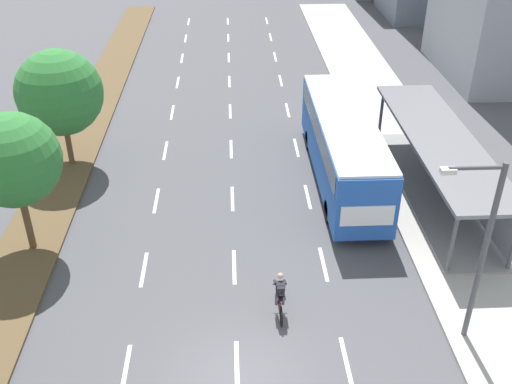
# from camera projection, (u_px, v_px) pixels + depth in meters

# --- Properties ---
(ground_plane) EXTENTS (140.00, 140.00, 0.00)m
(ground_plane) POSITION_uv_depth(u_px,v_px,m) (237.00, 381.00, 18.28)
(ground_plane) COLOR #4C4C51
(median_strip) EXTENTS (2.60, 52.00, 0.12)m
(median_strip) POSITION_uv_depth(u_px,v_px,m) (90.00, 118.00, 34.99)
(median_strip) COLOR brown
(median_strip) RESTS_ON ground
(sidewalk_right) EXTENTS (4.50, 52.00, 0.15)m
(sidewalk_right) POSITION_uv_depth(u_px,v_px,m) (384.00, 112.00, 35.70)
(sidewalk_right) COLOR #ADAAA3
(sidewalk_right) RESTS_ON ground
(lane_divider_left) EXTENTS (0.14, 47.39, 0.01)m
(lane_divider_left) POSITION_uv_depth(u_px,v_px,m) (169.00, 130.00, 33.67)
(lane_divider_left) COLOR white
(lane_divider_left) RESTS_ON ground
(lane_divider_center) EXTENTS (0.14, 47.39, 0.01)m
(lane_divider_center) POSITION_uv_depth(u_px,v_px,m) (231.00, 129.00, 33.82)
(lane_divider_center) COLOR white
(lane_divider_center) RESTS_ON ground
(lane_divider_right) EXTENTS (0.14, 47.39, 0.01)m
(lane_divider_right) POSITION_uv_depth(u_px,v_px,m) (292.00, 128.00, 33.96)
(lane_divider_right) COLOR white
(lane_divider_right) RESTS_ON ground
(bus_shelter) EXTENTS (2.90, 12.46, 2.86)m
(bus_shelter) POSITION_uv_depth(u_px,v_px,m) (443.00, 160.00, 26.67)
(bus_shelter) COLOR gray
(bus_shelter) RESTS_ON sidewalk_right
(bus) EXTENTS (2.54, 11.29, 3.37)m
(bus) POSITION_uv_depth(u_px,v_px,m) (343.00, 142.00, 27.74)
(bus) COLOR #2356B2
(bus) RESTS_ON ground
(cyclist) EXTENTS (0.46, 1.82, 1.71)m
(cyclist) POSITION_uv_depth(u_px,v_px,m) (280.00, 296.00, 20.43)
(cyclist) COLOR black
(cyclist) RESTS_ON ground
(median_tree_second) EXTENTS (3.60, 3.60, 5.77)m
(median_tree_second) POSITION_uv_depth(u_px,v_px,m) (13.00, 160.00, 21.96)
(median_tree_second) COLOR brown
(median_tree_second) RESTS_ON median_strip
(median_tree_third) EXTENTS (4.12, 4.12, 5.86)m
(median_tree_third) POSITION_uv_depth(u_px,v_px,m) (59.00, 93.00, 28.10)
(median_tree_third) COLOR brown
(median_tree_third) RESTS_ON median_strip
(streetlight) EXTENTS (1.91, 0.24, 6.50)m
(streetlight) POSITION_uv_depth(u_px,v_px,m) (480.00, 243.00, 17.83)
(streetlight) COLOR #4C4C51
(streetlight) RESTS_ON sidewalk_right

